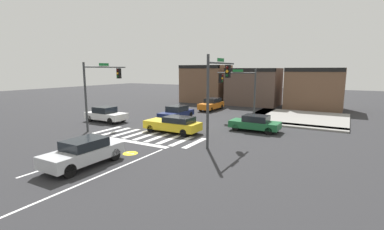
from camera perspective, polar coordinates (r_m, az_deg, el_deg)
ground_plane at (r=25.85m, az=-3.01°, el=-2.26°), size 120.00×120.00×0.00m
crosswalk_near at (r=22.29m, az=-9.29°, el=-4.25°), size 9.20×3.14×0.01m
lane_markings at (r=16.14m, az=-25.19°, el=-10.37°), size 6.80×24.25×0.01m
bike_detector_marking at (r=17.94m, az=-12.63°, el=-7.73°), size 0.95×0.95×0.01m
curb_corner_northeast at (r=31.56m, az=19.80°, el=-0.54°), size 10.00×10.60×0.15m
storefront_row at (r=41.92m, az=12.16°, el=5.90°), size 23.18×5.68×5.88m
traffic_signal_northeast at (r=28.46m, az=9.71°, el=6.09°), size 4.15×0.32×5.32m
traffic_signal_southwest at (r=25.69m, az=-18.25°, el=6.30°), size 0.32×4.89×5.81m
traffic_signal_southeast at (r=19.22m, az=5.23°, el=6.29°), size 0.32×4.48×6.18m
car_navy at (r=29.17m, az=-3.20°, el=0.52°), size 1.81×4.48×1.43m
car_silver at (r=16.27m, az=-21.45°, el=-7.16°), size 1.80×4.43×1.48m
car_white at (r=29.08m, az=-17.38°, el=0.13°), size 4.29×1.90×1.51m
car_orange at (r=35.88m, az=4.06°, el=2.24°), size 1.72×4.48×1.51m
car_green at (r=24.19m, az=12.90°, el=-1.63°), size 4.15×1.83×1.36m
car_yellow at (r=23.02m, az=-3.80°, el=-1.90°), size 4.76×1.87×1.39m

